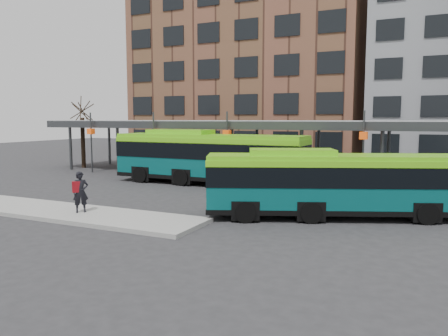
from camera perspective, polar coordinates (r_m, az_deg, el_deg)
ground at (r=20.39m, az=-3.31°, el=-5.73°), size 120.00×120.00×0.00m
boarding_island at (r=21.29m, az=-20.50°, el=-5.37°), size 14.00×3.00×0.18m
canopy at (r=31.87m, az=7.64°, el=5.68°), size 40.00×6.53×4.80m
tree at (r=40.38m, az=-17.95°, el=3.48°), size 1.64×1.64×5.60m
building_brick at (r=53.65m, az=3.61°, el=13.61°), size 26.00×14.00×22.00m
bus_front at (r=19.45m, az=13.94°, el=-1.83°), size 10.95×6.30×3.00m
bus_rear at (r=28.59m, az=-2.12°, el=1.56°), size 13.04×3.16×3.58m
pedestrian at (r=20.27m, az=-18.25°, el=-2.96°), size 0.77×0.78×1.81m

